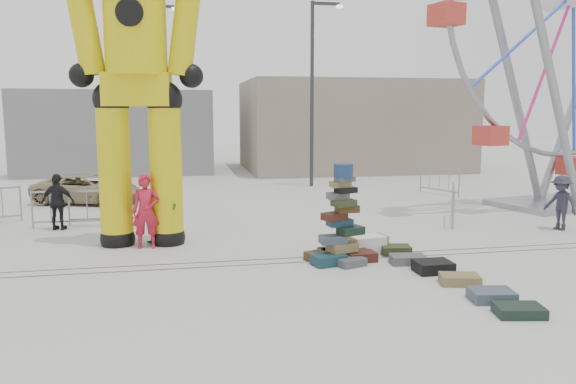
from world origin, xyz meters
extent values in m
plane|color=#9E9E99|center=(0.00, 0.00, 0.00)|extent=(90.00, 90.00, 0.00)
cube|color=#47443F|center=(0.00, 0.60, 0.00)|extent=(40.00, 0.04, 0.01)
cube|color=#47443F|center=(0.00, 1.00, 0.00)|extent=(40.00, 0.04, 0.01)
cube|color=gray|center=(7.00, 20.00, 2.50)|extent=(12.00, 8.00, 5.00)
cube|color=gray|center=(-6.00, 22.00, 2.20)|extent=(10.00, 8.00, 4.40)
cylinder|color=#2D2D30|center=(3.00, 13.00, 4.00)|extent=(0.16, 0.16, 8.00)
cube|color=#2D2D30|center=(3.60, 13.00, 7.90)|extent=(1.20, 0.15, 0.12)
cube|color=silver|center=(4.20, 13.00, 7.80)|extent=(0.25, 0.25, 0.12)
cylinder|color=#2D2D30|center=(-4.00, 15.00, 4.00)|extent=(0.16, 0.16, 8.00)
cube|color=#2D2D30|center=(-3.40, 15.00, 7.90)|extent=(1.20, 0.15, 0.12)
cube|color=silver|center=(-2.80, 15.00, 7.80)|extent=(0.25, 0.25, 0.12)
cube|color=#173946|center=(0.35, 0.29, 0.12)|extent=(0.81, 0.65, 0.23)
cube|color=#461B12|center=(1.13, 0.45, 0.11)|extent=(0.70, 0.51, 0.21)
cube|color=#412F15|center=(0.25, 0.72, 0.10)|extent=(0.74, 0.64, 0.20)
cube|color=#2E381C|center=(1.04, 0.89, 0.11)|extent=(0.69, 0.53, 0.21)
cube|color=#515258|center=(0.79, 0.11, 0.09)|extent=(0.71, 0.60, 0.18)
cube|color=black|center=(0.61, 0.98, 0.10)|extent=(0.62, 0.46, 0.20)
cube|color=olive|center=(0.71, 0.50, 0.33)|extent=(0.72, 0.59, 0.20)
cube|color=#414F5D|center=(0.49, 0.48, 0.52)|extent=(0.57, 0.40, 0.18)
cube|color=black|center=(0.91, 0.52, 0.69)|extent=(0.64, 0.53, 0.18)
cube|color=#173946|center=(0.68, 0.63, 0.86)|extent=(0.58, 0.43, 0.16)
cube|color=#461B12|center=(0.54, 0.55, 1.02)|extent=(0.62, 0.54, 0.16)
cube|color=#412F15|center=(0.83, 0.57, 1.18)|extent=(0.51, 0.36, 0.16)
cube|color=#2E381C|center=(0.72, 0.46, 1.33)|extent=(0.58, 0.47, 0.14)
cube|color=#515258|center=(0.61, 0.55, 1.48)|extent=(0.46, 0.32, 0.14)
cube|color=black|center=(0.78, 0.51, 1.61)|extent=(0.52, 0.44, 0.12)
cube|color=olive|center=(0.66, 0.53, 1.73)|extent=(0.46, 0.33, 0.12)
cube|color=#414F5D|center=(0.74, 0.48, 1.85)|extent=(0.48, 0.40, 0.11)
cylinder|color=navy|center=(0.71, 0.50, 2.04)|extent=(0.43, 0.43, 0.28)
sphere|color=black|center=(-4.36, 3.08, 0.17)|extent=(0.86, 0.86, 0.86)
cylinder|color=#D0C10B|center=(-4.36, 3.08, 1.81)|extent=(0.79, 0.79, 3.61)
sphere|color=black|center=(-4.36, 3.08, 3.61)|extent=(0.90, 0.90, 0.90)
sphere|color=black|center=(-3.13, 2.97, 0.17)|extent=(0.86, 0.86, 0.86)
cylinder|color=#D0C10B|center=(-3.13, 2.97, 1.81)|extent=(0.79, 0.79, 3.61)
sphere|color=black|center=(-3.13, 2.97, 3.61)|extent=(0.90, 0.90, 0.90)
cube|color=#D0C10B|center=(-3.74, 3.03, 3.84)|extent=(1.65, 1.04, 0.79)
cylinder|color=#D0C10B|center=(-3.74, 3.03, 5.53)|extent=(1.47, 1.47, 2.71)
cylinder|color=#D0C10B|center=(-4.92, 3.13, 5.42)|extent=(0.98, 0.67, 2.54)
sphere|color=black|center=(-5.04, 3.14, 4.18)|extent=(0.59, 0.59, 0.59)
cylinder|color=#D0C10B|center=(-2.56, 2.92, 5.42)|extent=(0.98, 0.67, 2.54)
sphere|color=black|center=(-2.45, 2.91, 4.18)|extent=(0.59, 0.59, 0.59)
cube|color=gray|center=(10.41, 6.23, 0.09)|extent=(5.05, 3.73, 0.18)
cylinder|color=gray|center=(9.21, 5.08, 3.62)|extent=(3.12, 1.03, 7.34)
cylinder|color=gray|center=(8.81, 6.66, 3.62)|extent=(3.12, 1.03, 7.34)
cylinder|color=gray|center=(11.62, 7.37, 3.62)|extent=(3.12, 1.03, 7.34)
cube|color=#B33026|center=(10.41, 6.23, 1.36)|extent=(0.99, 0.99, 0.63)
cube|color=silver|center=(1.50, 1.11, 0.21)|extent=(0.97, 0.67, 0.41)
cube|color=#2E381C|center=(2.13, 0.86, 0.11)|extent=(0.74, 0.58, 0.21)
cube|color=#515258|center=(2.08, 0.05, 0.10)|extent=(0.81, 0.57, 0.19)
cube|color=black|center=(2.33, -0.68, 0.12)|extent=(0.76, 0.60, 0.24)
cube|color=olive|center=(2.47, -1.54, 0.10)|extent=(0.84, 0.64, 0.19)
cube|color=#414F5D|center=(2.55, -2.54, 0.10)|extent=(0.83, 0.66, 0.20)
cube|color=black|center=(2.60, -3.29, 0.09)|extent=(0.85, 0.65, 0.17)
imported|color=#B1192F|center=(-3.62, 2.64, 0.91)|extent=(0.68, 0.47, 1.82)
imported|color=#19661B|center=(-3.26, 2.81, 0.93)|extent=(1.15, 1.11, 1.86)
imported|color=black|center=(-6.17, 5.29, 0.80)|extent=(1.00, 0.61, 1.59)
imported|color=#242430|center=(7.71, 2.57, 0.77)|extent=(0.82, 1.12, 1.55)
imported|color=#988962|center=(-6.09, 9.98, 0.53)|extent=(4.21, 2.89, 1.07)
camera|label=1|loc=(-2.82, -11.21, 3.33)|focal=35.00mm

